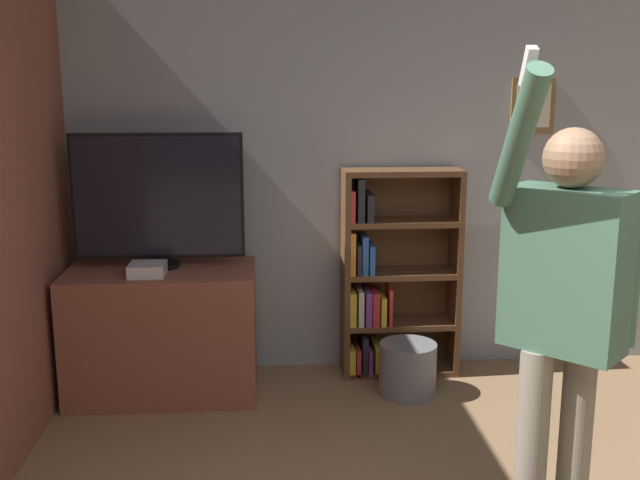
# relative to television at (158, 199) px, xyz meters

# --- Properties ---
(wall_back) EXTENTS (6.35, 0.09, 2.70)m
(wall_back) POSITION_rel_television_xyz_m (1.58, 0.36, 0.16)
(wall_back) COLOR #9EA3A8
(wall_back) RESTS_ON ground_plane
(tv_ledge) EXTENTS (1.12, 0.62, 0.78)m
(tv_ledge) POSITION_rel_television_xyz_m (0.00, -0.05, -0.80)
(tv_ledge) COLOR #93513D
(tv_ledge) RESTS_ON ground_plane
(television) EXTENTS (1.01, 0.22, 0.81)m
(television) POSITION_rel_television_xyz_m (0.00, 0.00, 0.00)
(television) COLOR black
(television) RESTS_ON tv_ledge
(game_console) EXTENTS (0.21, 0.20, 0.07)m
(game_console) POSITION_rel_television_xyz_m (-0.05, -0.19, -0.38)
(game_console) COLOR white
(game_console) RESTS_ON tv_ledge
(bookshelf) EXTENTS (0.75, 0.28, 1.34)m
(bookshelf) POSITION_rel_television_xyz_m (1.42, 0.18, -0.56)
(bookshelf) COLOR brown
(bookshelf) RESTS_ON ground_plane
(person) EXTENTS (0.60, 0.56, 2.00)m
(person) POSITION_rel_television_xyz_m (1.78, -1.73, -0.15)
(person) COLOR gray
(person) RESTS_ON ground_plane
(waste_bin) EXTENTS (0.35, 0.35, 0.32)m
(waste_bin) POSITION_rel_television_xyz_m (1.48, -0.19, -1.03)
(waste_bin) COLOR gray
(waste_bin) RESTS_ON ground_plane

